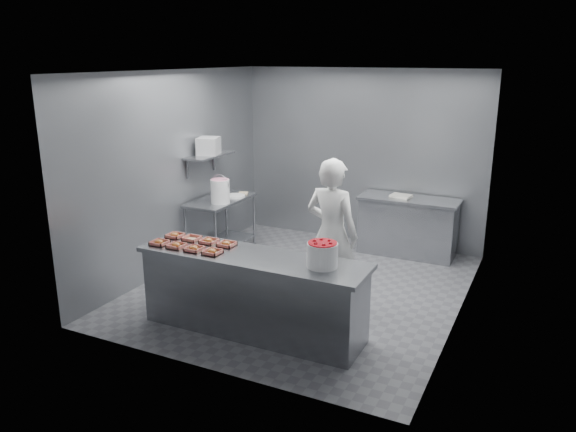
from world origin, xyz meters
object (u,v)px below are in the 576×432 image
(service_counter, at_px, (253,293))
(tray_5, at_px, (192,238))
(back_counter, at_px, (408,226))
(strawberry_tub, at_px, (322,254))
(tray_0, at_px, (159,242))
(tray_4, at_px, (175,235))
(tray_1, at_px, (176,245))
(appliance, at_px, (209,146))
(tray_3, at_px, (212,252))
(worker, at_px, (332,234))
(tray_7, at_px, (227,244))
(tray_2, at_px, (194,248))
(tray_6, at_px, (209,241))
(glaze_bucket, at_px, (220,191))
(prep_table, at_px, (221,218))

(service_counter, bearing_deg, tray_5, 170.72)
(back_counter, bearing_deg, strawberry_tub, -91.52)
(tray_0, height_order, strawberry_tub, strawberry_tub)
(tray_0, bearing_deg, tray_4, 90.00)
(tray_4, relative_size, tray_5, 1.00)
(tray_1, relative_size, appliance, 0.55)
(tray_0, relative_size, appliance, 0.55)
(back_counter, distance_m, strawberry_tub, 3.29)
(tray_3, relative_size, tray_5, 1.00)
(tray_0, distance_m, worker, 2.02)
(tray_0, xyz_separation_m, tray_3, (0.72, 0.00, 0.00))
(back_counter, distance_m, tray_5, 3.61)
(tray_5, bearing_deg, service_counter, -9.28)
(tray_1, height_order, tray_3, same)
(tray_1, bearing_deg, tray_7, 31.29)
(tray_2, relative_size, tray_4, 1.00)
(tray_1, distance_m, appliance, 2.41)
(back_counter, bearing_deg, appliance, -154.29)
(tray_0, height_order, appliance, appliance)
(tray_6, relative_size, strawberry_tub, 0.59)
(tray_0, xyz_separation_m, tray_2, (0.48, 0.00, 0.00))
(back_counter, height_order, tray_2, tray_2)
(service_counter, bearing_deg, worker, 62.53)
(tray_3, xyz_separation_m, tray_4, (-0.72, 0.29, 0.00))
(worker, bearing_deg, tray_5, 38.66)
(back_counter, height_order, appliance, appliance)
(tray_0, relative_size, tray_6, 1.00)
(tray_2, distance_m, tray_5, 0.38)
(tray_4, distance_m, appliance, 2.07)
(tray_1, xyz_separation_m, tray_5, (0.00, 0.29, -0.00))
(tray_2, height_order, tray_3, same)
(service_counter, xyz_separation_m, tray_2, (-0.66, -0.15, 0.47))
(tray_2, height_order, tray_6, same)
(back_counter, bearing_deg, tray_3, -111.18)
(service_counter, relative_size, tray_2, 13.88)
(back_counter, xyz_separation_m, glaze_bucket, (-2.42, -1.50, 0.63))
(worker, bearing_deg, tray_1, 46.44)
(service_counter, height_order, tray_7, tray_7)
(tray_1, bearing_deg, glaze_bucket, 108.23)
(prep_table, xyz_separation_m, tray_2, (0.99, -2.10, 0.33))
(tray_3, distance_m, glaze_bucket, 2.20)
(tray_7, relative_size, worker, 0.10)
(service_counter, distance_m, tray_5, 1.02)
(tray_6, relative_size, worker, 0.10)
(prep_table, xyz_separation_m, strawberry_tub, (2.46, -1.94, 0.45))
(tray_7, bearing_deg, glaze_bucket, 124.54)
(tray_4, relative_size, worker, 0.10)
(tray_4, xyz_separation_m, glaze_bucket, (-0.38, 1.60, 0.16))
(strawberry_tub, bearing_deg, glaze_bucket, 143.35)
(tray_5, distance_m, worker, 1.66)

